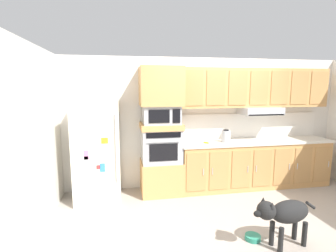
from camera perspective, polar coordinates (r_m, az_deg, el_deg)
name	(u,v)px	position (r m, az deg, el deg)	size (l,w,h in m)	color
ground_plane	(225,206)	(4.55, 12.62, -16.94)	(9.60, 9.60, 0.00)	#9E9389
back_kitchen_wall	(206,122)	(5.19, 8.34, 0.84)	(6.20, 0.12, 2.50)	silver
side_panel_left	(38,138)	(4.00, -26.86, -2.37)	(0.12, 7.10, 2.50)	silver
refrigerator	(97,150)	(4.59, -15.42, -5.12)	(0.76, 0.73, 1.76)	silver
oven_base_cabinet	(161,177)	(4.85, -1.52, -11.20)	(0.74, 0.62, 0.60)	tan
built_in_oven	(161,145)	(4.68, -1.55, -4.28)	(0.70, 0.62, 0.60)	#A8AAAF
appliance_mid_shelf	(161,126)	(4.62, -1.57, -0.04)	(0.74, 0.62, 0.10)	tan
microwave	(161,115)	(4.59, -1.57, 2.54)	(0.64, 0.54, 0.32)	#A8AAAF
appliance_upper_cabinet	(161,86)	(4.56, -1.61, 8.80)	(0.74, 0.62, 0.68)	tan
lower_cabinet_run	(254,164)	(5.39, 18.54, -8.04)	(2.97, 0.63, 0.88)	tan
countertop_slab	(255,141)	(5.29, 18.76, -3.25)	(3.01, 0.64, 0.04)	silver
backsplash_panel	(249,125)	(5.49, 17.44, 0.11)	(3.01, 0.02, 0.50)	white
upper_cabinet_with_hood	(255,89)	(5.29, 18.71, 7.71)	(2.97, 0.48, 0.88)	tan
screwdriver	(206,142)	(4.80, 8.51, -3.63)	(0.17, 0.17, 0.03)	yellow
electric_kettle	(226,136)	(4.94, 12.71, -2.22)	(0.17, 0.17, 0.24)	#A8AAAF
dog	(285,213)	(3.57, 24.49, -17.17)	(0.94, 0.36, 0.65)	black
dog_food_bowl	(253,237)	(3.77, 18.29, -22.39)	(0.20, 0.20, 0.06)	#267F66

